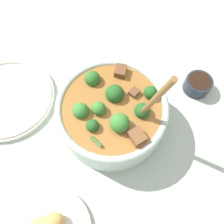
{
  "coord_description": "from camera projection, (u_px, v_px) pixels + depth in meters",
  "views": [
    {
      "loc": [
        -0.05,
        0.22,
        0.54
      ],
      "look_at": [
        0.0,
        0.0,
        0.07
      ],
      "focal_mm": 35.0,
      "sensor_mm": 36.0,
      "label": 1
    }
  ],
  "objects": [
    {
      "name": "empty_plate",
      "position": [
        7.0,
        97.0,
        0.61
      ],
      "size": [
        0.26,
        0.26,
        0.02
      ],
      "color": "silver",
      "rests_on": "ground_plane"
    },
    {
      "name": "condiment_bowl",
      "position": [
        198.0,
        84.0,
        0.61
      ],
      "size": [
        0.07,
        0.07,
        0.04
      ],
      "color": "#232833",
      "rests_on": "ground_plane"
    },
    {
      "name": "stew_bowl",
      "position": [
        112.0,
        113.0,
        0.53
      ],
      "size": [
        0.26,
        0.26,
        0.26
      ],
      "color": "#B2C6BC",
      "rests_on": "ground_plane"
    },
    {
      "name": "ground_plane",
      "position": [
        112.0,
        123.0,
        0.58
      ],
      "size": [
        4.0,
        4.0,
        0.0
      ],
      "primitive_type": "plane",
      "color": "#ADBCAD"
    }
  ]
}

